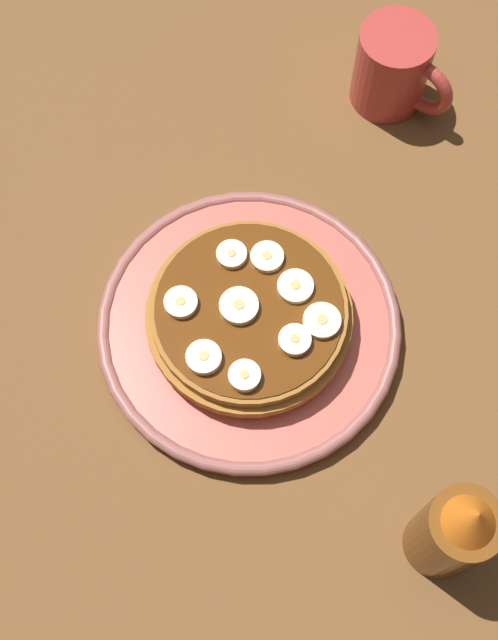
# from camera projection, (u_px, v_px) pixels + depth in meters

# --- Properties ---
(ground_plane) EXTENTS (1.40, 1.40, 0.03)m
(ground_plane) POSITION_uv_depth(u_px,v_px,m) (249.00, 337.00, 0.81)
(ground_plane) COLOR brown
(plate) EXTENTS (0.28, 0.28, 0.02)m
(plate) POSITION_uv_depth(u_px,v_px,m) (249.00, 326.00, 0.79)
(plate) COLOR #CC594C
(plate) RESTS_ON ground_plane
(pancake_stack) EXTENTS (0.19, 0.18, 0.04)m
(pancake_stack) POSITION_uv_depth(u_px,v_px,m) (251.00, 316.00, 0.76)
(pancake_stack) COLOR #B28943
(pancake_stack) RESTS_ON plate
(banana_slice_0) EXTENTS (0.03, 0.03, 0.01)m
(banana_slice_0) POSITION_uv_depth(u_px,v_px,m) (239.00, 306.00, 0.74)
(banana_slice_0) COLOR #ECF0B9
(banana_slice_0) RESTS_ON pancake_stack
(banana_slice_1) EXTENTS (0.03, 0.03, 0.01)m
(banana_slice_1) POSITION_uv_depth(u_px,v_px,m) (293.00, 342.00, 0.73)
(banana_slice_1) COLOR #FCE3C1
(banana_slice_1) RESTS_ON pancake_stack
(banana_slice_2) EXTENTS (0.03, 0.03, 0.01)m
(banana_slice_2) POSITION_uv_depth(u_px,v_px,m) (181.00, 303.00, 0.75)
(banana_slice_2) COLOR #FCE4B9
(banana_slice_2) RESTS_ON pancake_stack
(banana_slice_3) EXTENTS (0.03, 0.03, 0.01)m
(banana_slice_3) POSITION_uv_depth(u_px,v_px,m) (322.00, 321.00, 0.74)
(banana_slice_3) COLOR #F5EBB6
(banana_slice_3) RESTS_ON pancake_stack
(banana_slice_4) EXTENTS (0.03, 0.03, 0.01)m
(banana_slice_4) POSITION_uv_depth(u_px,v_px,m) (245.00, 376.00, 0.72)
(banana_slice_4) COLOR #F9E7C1
(banana_slice_4) RESTS_ON pancake_stack
(banana_slice_5) EXTENTS (0.03, 0.03, 0.01)m
(banana_slice_5) POSITION_uv_depth(u_px,v_px,m) (232.00, 255.00, 0.76)
(banana_slice_5) COLOR #F3E9BB
(banana_slice_5) RESTS_ON pancake_stack
(banana_slice_6) EXTENTS (0.03, 0.03, 0.01)m
(banana_slice_6) POSITION_uv_depth(u_px,v_px,m) (295.00, 287.00, 0.75)
(banana_slice_6) COLOR #FDF2C4
(banana_slice_6) RESTS_ON pancake_stack
(banana_slice_7) EXTENTS (0.03, 0.03, 0.01)m
(banana_slice_7) POSITION_uv_depth(u_px,v_px,m) (205.00, 358.00, 0.73)
(banana_slice_7) COLOR #F9EDBC
(banana_slice_7) RESTS_ON pancake_stack
(banana_slice_8) EXTENTS (0.03, 0.03, 0.01)m
(banana_slice_8) POSITION_uv_depth(u_px,v_px,m) (267.00, 257.00, 0.76)
(banana_slice_8) COLOR #FCE1B8
(banana_slice_8) RESTS_ON pancake_stack
(coffee_mug) EXTENTS (0.11, 0.07, 0.09)m
(coffee_mug) POSITION_uv_depth(u_px,v_px,m) (395.00, 68.00, 0.85)
(coffee_mug) COLOR #B23833
(coffee_mug) RESTS_ON ground_plane
(syrup_bottle) EXTENTS (0.06, 0.06, 0.15)m
(syrup_bottle) POSITION_uv_depth(u_px,v_px,m) (454.00, 532.00, 0.66)
(syrup_bottle) COLOR brown
(syrup_bottle) RESTS_ON ground_plane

